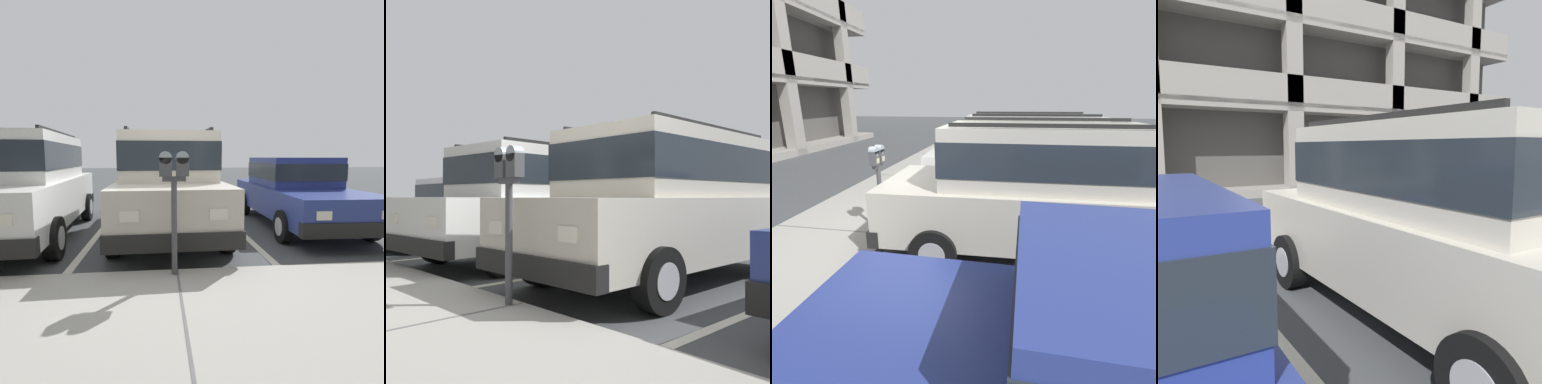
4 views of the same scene
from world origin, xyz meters
TOP-DOWN VIEW (x-y plane):
  - ground_plane at (0.00, 0.00)m, footprint 80.00×80.00m
  - sidewalk at (0.00, 1.30)m, footprint 40.00×2.20m
  - parking_stall_lines at (1.46, -1.40)m, footprint 11.77×4.80m
  - silver_suv at (0.07, -2.25)m, footprint 2.09×4.82m
  - dark_hatchback at (2.80, -2.13)m, footprint 2.24×4.90m
  - blue_coupe at (5.77, -2.17)m, footprint 1.92×4.52m
  - parking_meter_near at (0.04, 0.35)m, footprint 0.35×0.12m

SIDE VIEW (x-z plane):
  - ground_plane at x=0.00m, z-range -0.10..0.00m
  - parking_stall_lines at x=1.46m, z-range 0.00..0.01m
  - sidewalk at x=0.00m, z-range 0.00..0.12m
  - blue_coupe at x=5.77m, z-range 0.05..1.59m
  - silver_suv at x=0.07m, z-range 0.07..2.11m
  - dark_hatchback at x=2.80m, z-range 0.07..2.11m
  - parking_meter_near at x=0.04m, z-range 0.49..1.98m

